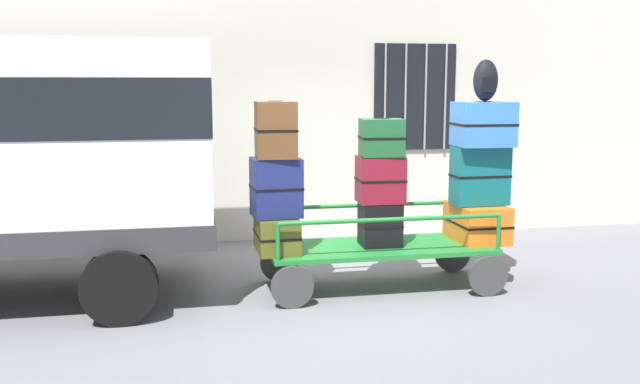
{
  "coord_description": "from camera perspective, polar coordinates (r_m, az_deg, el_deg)",
  "views": [
    {
      "loc": [
        -1.53,
        -7.04,
        2.2
      ],
      "look_at": [
        -0.18,
        -0.14,
        1.08
      ],
      "focal_mm": 38.36,
      "sensor_mm": 36.0,
      "label": 1
    }
  ],
  "objects": [
    {
      "name": "ground_plane",
      "position": [
        7.53,
        1.18,
        -7.9
      ],
      "size": [
        40.0,
        40.0,
        0.0
      ],
      "primitive_type": "plane",
      "color": "slate"
    },
    {
      "name": "building_wall",
      "position": [
        9.72,
        -1.97,
        10.84
      ],
      "size": [
        12.0,
        0.38,
        5.0
      ],
      "color": "beige",
      "rests_on": "ground"
    },
    {
      "name": "luggage_cart",
      "position": [
        7.4,
        5.01,
        -5.15
      ],
      "size": [
        2.48,
        1.02,
        0.48
      ],
      "color": "#1E722D",
      "rests_on": "ground"
    },
    {
      "name": "cart_railing",
      "position": [
        7.31,
        5.05,
        -2.0
      ],
      "size": [
        2.36,
        0.88,
        0.39
      ],
      "color": "#1E722D",
      "rests_on": "luggage_cart"
    },
    {
      "name": "suitcase_left_bottom",
      "position": [
        7.08,
        -3.63,
        -3.52
      ],
      "size": [
        0.43,
        0.63,
        0.37
      ],
      "color": "#4C5119",
      "rests_on": "luggage_cart"
    },
    {
      "name": "suitcase_left_middle",
      "position": [
        7.01,
        -3.69,
        0.41
      ],
      "size": [
        0.52,
        0.48,
        0.61
      ],
      "color": "navy",
      "rests_on": "suitcase_left_bottom"
    },
    {
      "name": "suitcase_left_top",
      "position": [
        6.95,
        -3.74,
        5.22
      ],
      "size": [
        0.42,
        0.51,
        0.57
      ],
      "color": "brown",
      "rests_on": "suitcase_left_middle"
    },
    {
      "name": "suitcase_midleft_bottom",
      "position": [
        7.34,
        5.03,
        -2.69
      ],
      "size": [
        0.43,
        0.37,
        0.47
      ],
      "color": "black",
      "rests_on": "luggage_cart"
    },
    {
      "name": "suitcase_midleft_middle",
      "position": [
        7.27,
        5.05,
        1.06
      ],
      "size": [
        0.5,
        0.41,
        0.5
      ],
      "color": "maroon",
      "rests_on": "suitcase_midleft_bottom"
    },
    {
      "name": "suitcase_midleft_top",
      "position": [
        7.19,
        5.16,
        4.55
      ],
      "size": [
        0.47,
        0.39,
        0.4
      ],
      "color": "#194C28",
      "rests_on": "suitcase_midleft_middle"
    },
    {
      "name": "suitcase_center_bottom",
      "position": [
        7.74,
        12.98,
        -2.48
      ],
      "size": [
        0.55,
        0.72,
        0.41
      ],
      "color": "orange",
      "rests_on": "luggage_cart"
    },
    {
      "name": "suitcase_center_middle",
      "position": [
        7.63,
        13.2,
        1.36
      ],
      "size": [
        0.61,
        0.32,
        0.64
      ],
      "color": "#0F5960",
      "rests_on": "suitcase_center_bottom"
    },
    {
      "name": "suitcase_center_top",
      "position": [
        7.55,
        13.46,
        5.53
      ],
      "size": [
        0.62,
        0.5,
        0.48
      ],
      "color": "#3372C6",
      "rests_on": "suitcase_center_middle"
    },
    {
      "name": "backpack",
      "position": [
        7.56,
        13.66,
        9.02
      ],
      "size": [
        0.27,
        0.22,
        0.44
      ],
      "color": "black",
      "rests_on": "suitcase_center_top"
    }
  ]
}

